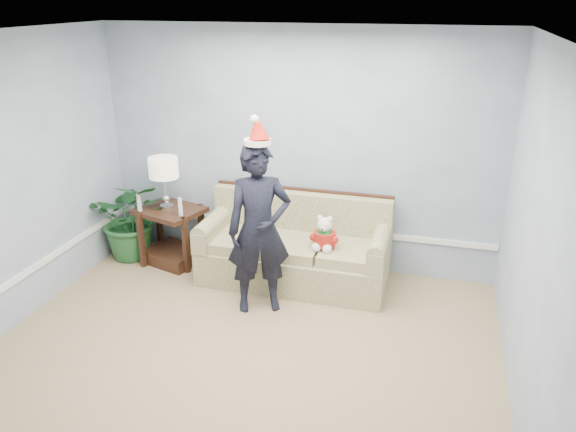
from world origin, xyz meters
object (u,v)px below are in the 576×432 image
(houseplant, at_px, (132,218))
(man, at_px, (259,230))
(side_table, at_px, (173,241))
(sofa, at_px, (295,251))
(table_lamp, at_px, (164,170))
(teddy_bear, at_px, (324,237))

(houseplant, xyz_separation_m, man, (1.84, -0.73, 0.36))
(side_table, bearing_deg, houseplant, 179.84)
(side_table, distance_m, houseplant, 0.56)
(sofa, height_order, side_table, sofa)
(table_lamp, bearing_deg, side_table, -26.53)
(houseplant, height_order, man, man)
(table_lamp, xyz_separation_m, houseplant, (-0.46, -0.02, -0.63))
(side_table, bearing_deg, table_lamp, 153.47)
(table_lamp, bearing_deg, teddy_bear, -7.70)
(man, height_order, teddy_bear, man)
(houseplant, distance_m, man, 2.01)
(sofa, distance_m, man, 0.88)
(side_table, height_order, houseplant, houseplant)
(table_lamp, relative_size, houseplant, 0.60)
(houseplant, height_order, teddy_bear, houseplant)
(teddy_bear, bearing_deg, man, -134.44)
(teddy_bear, bearing_deg, table_lamp, 175.78)
(houseplant, xyz_separation_m, teddy_bear, (2.38, -0.24, 0.14))
(sofa, distance_m, teddy_bear, 0.51)
(sofa, height_order, man, man)
(table_lamp, height_order, teddy_bear, table_lamp)
(man, bearing_deg, teddy_bear, 17.56)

